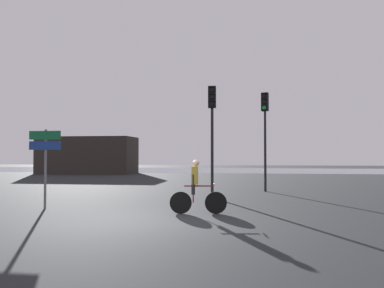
% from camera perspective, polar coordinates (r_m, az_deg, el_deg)
% --- Properties ---
extents(ground_plane, '(120.00, 120.00, 0.00)m').
position_cam_1_polar(ground_plane, '(10.14, -6.83, -11.63)').
color(ground_plane, black).
extents(water_strip, '(80.00, 16.00, 0.01)m').
position_cam_1_polar(water_strip, '(45.27, 4.69, -4.00)').
color(water_strip, slate).
rests_on(water_strip, ground).
extents(distant_building, '(9.18, 4.00, 3.58)m').
position_cam_1_polar(distant_building, '(38.34, -15.58, -1.66)').
color(distant_building, '#2D2823').
rests_on(distant_building, ground).
extents(traffic_light_far_right, '(0.39, 0.40, 4.82)m').
position_cam_1_polar(traffic_light_far_right, '(18.62, 11.06, 3.14)').
color(traffic_light_far_right, black).
rests_on(traffic_light_far_right, ground).
extents(traffic_light_center, '(0.32, 0.34, 4.63)m').
position_cam_1_polar(traffic_light_center, '(15.56, 3.08, 3.63)').
color(traffic_light_center, black).
rests_on(traffic_light_center, ground).
extents(direction_sign_post, '(1.10, 0.12, 2.60)m').
position_cam_1_polar(direction_sign_post, '(13.19, -21.48, -1.41)').
color(direction_sign_post, slate).
rests_on(direction_sign_post, ground).
extents(cyclist, '(1.70, 0.47, 1.62)m').
position_cam_1_polar(cyclist, '(11.24, 0.63, -6.46)').
color(cyclist, black).
rests_on(cyclist, ground).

